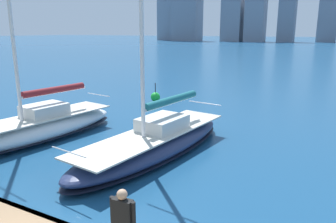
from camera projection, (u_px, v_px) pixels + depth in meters
name	position (u px, v px, depth m)	size (l,w,h in m)	color
city_skyline	(317.00, 3.00, 142.16)	(170.99, 19.08, 48.59)	gray
sailboat_teal	(155.00, 141.00, 13.79)	(3.67, 9.72, 11.19)	navy
sailboat_maroon	(37.00, 126.00, 15.64)	(3.66, 9.14, 12.62)	silver
person_black_shirt	(123.00, 219.00, 6.41)	(0.58, 0.21, 1.57)	#2D3347
channel_buoy	(155.00, 97.00, 24.20)	(0.70, 0.70, 1.40)	green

